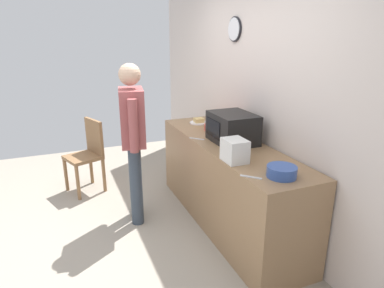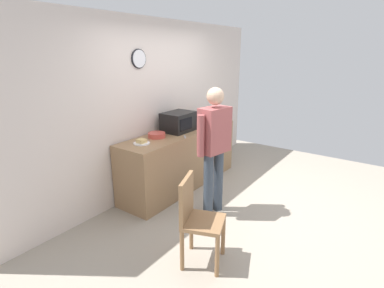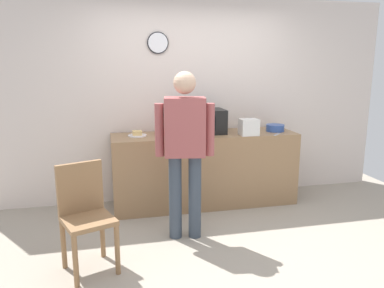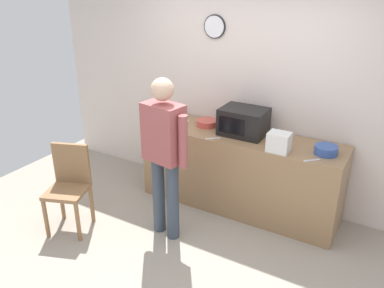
% 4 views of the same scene
% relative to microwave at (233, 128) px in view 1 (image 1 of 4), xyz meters
% --- Properties ---
extents(ground_plane, '(6.00, 6.00, 0.00)m').
position_rel_microwave_xyz_m(ground_plane, '(-0.11, -1.26, -1.07)').
color(ground_plane, '#9E9384').
extents(back_wall, '(5.40, 0.13, 2.60)m').
position_rel_microwave_xyz_m(back_wall, '(-0.11, 0.34, 0.23)').
color(back_wall, silver).
rests_on(back_wall, ground_plane).
extents(kitchen_counter, '(2.31, 0.62, 0.92)m').
position_rel_microwave_xyz_m(kitchen_counter, '(-0.00, -0.04, -0.61)').
color(kitchen_counter, '#93704C').
rests_on(kitchen_counter, ground_plane).
extents(microwave, '(0.50, 0.39, 0.30)m').
position_rel_microwave_xyz_m(microwave, '(0.00, 0.00, 0.00)').
color(microwave, black).
rests_on(microwave, kitchen_counter).
extents(sandwich_plate, '(0.23, 0.23, 0.07)m').
position_rel_microwave_xyz_m(sandwich_plate, '(-0.84, -0.01, -0.13)').
color(sandwich_plate, white).
rests_on(sandwich_plate, kitchen_counter).
extents(salad_bowl, '(0.23, 0.23, 0.09)m').
position_rel_microwave_xyz_m(salad_bowl, '(0.93, -0.08, -0.11)').
color(salad_bowl, '#33519E').
rests_on(salad_bowl, kitchen_counter).
extents(cereal_bowl, '(0.25, 0.25, 0.07)m').
position_rel_microwave_xyz_m(cereal_bowl, '(-0.48, 0.04, -0.12)').
color(cereal_bowl, '#C64C42').
rests_on(cereal_bowl, kitchen_counter).
extents(toaster, '(0.22, 0.18, 0.20)m').
position_rel_microwave_xyz_m(toaster, '(0.50, -0.25, -0.05)').
color(toaster, silver).
rests_on(toaster, kitchen_counter).
extents(fork_utensil, '(0.14, 0.13, 0.01)m').
position_rel_microwave_xyz_m(fork_utensil, '(0.85, -0.30, -0.15)').
color(fork_utensil, silver).
rests_on(fork_utensil, kitchen_counter).
extents(spoon_utensil, '(0.14, 0.13, 0.01)m').
position_rel_microwave_xyz_m(spoon_utensil, '(-0.23, -0.30, -0.15)').
color(spoon_utensil, silver).
rests_on(spoon_utensil, kitchen_counter).
extents(person_standing, '(0.58, 0.31, 1.71)m').
position_rel_microwave_xyz_m(person_standing, '(-0.44, -0.93, -0.07)').
color(person_standing, '#374250').
rests_on(person_standing, ground_plane).
extents(wooden_chair, '(0.52, 0.52, 0.94)m').
position_rel_microwave_xyz_m(wooden_chair, '(-1.41, -1.32, -0.54)').
color(wooden_chair, olive).
rests_on(wooden_chair, ground_plane).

